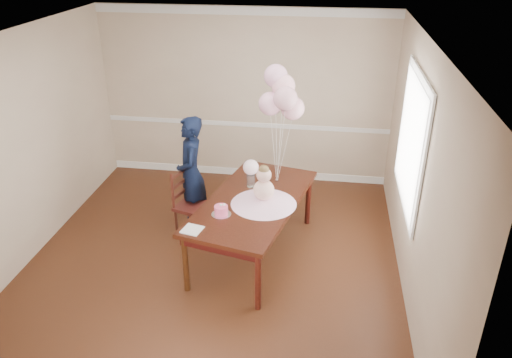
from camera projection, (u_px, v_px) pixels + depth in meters
name	position (u px, v px, depth m)	size (l,w,h in m)	color
floor	(212.00, 263.00, 6.12)	(4.50, 5.00, 0.00)	#34180D
ceiling	(202.00, 40.00, 4.91)	(4.50, 5.00, 0.02)	white
wall_back	(245.00, 97.00, 7.73)	(4.50, 0.02, 2.70)	tan
wall_front	(121.00, 320.00, 3.30)	(4.50, 0.02, 2.70)	tan
wall_left	(19.00, 152.00, 5.81)	(0.02, 5.00, 2.70)	tan
wall_right	(417.00, 177.00, 5.22)	(0.02, 5.00, 2.70)	tan
chair_rail_trim	(245.00, 124.00, 7.92)	(4.50, 0.02, 0.07)	silver
crown_molding	(244.00, 11.00, 7.15)	(4.50, 0.02, 0.12)	silver
baseboard_trim	(246.00, 172.00, 8.30)	(4.50, 0.02, 0.12)	white
window_frame	(411.00, 141.00, 5.58)	(0.02, 1.66, 1.56)	white
window_blinds	(410.00, 141.00, 5.58)	(0.01, 1.50, 1.40)	white
dining_table_top	(253.00, 201.00, 5.99)	(1.03, 2.05, 0.05)	black
table_apron	(253.00, 207.00, 6.03)	(0.92, 1.95, 0.10)	black
table_leg_fl	(186.00, 263.00, 5.52)	(0.07, 0.07, 0.72)	black
table_leg_fr	(258.00, 281.00, 5.24)	(0.07, 0.07, 0.72)	black
table_leg_bl	(250.00, 190.00, 7.09)	(0.07, 0.07, 0.72)	black
table_leg_br	(308.00, 200.00, 6.81)	(0.07, 0.07, 0.72)	black
baby_skirt	(264.00, 200.00, 5.87)	(0.78, 0.78, 0.10)	#FFBBE0
baby_torso	(264.00, 190.00, 5.81)	(0.25, 0.25, 0.25)	#FFA1BB
baby_head	(264.00, 175.00, 5.72)	(0.17, 0.17, 0.17)	beige
baby_hair	(264.00, 170.00, 5.69)	(0.12, 0.12, 0.12)	brown
cake_platter	(221.00, 214.00, 5.66)	(0.23, 0.23, 0.01)	silver
birthday_cake	(221.00, 210.00, 5.64)	(0.15, 0.15, 0.10)	#F14C80
cake_flower_a	(221.00, 205.00, 5.61)	(0.03, 0.03, 0.03)	white
cake_flower_b	(224.00, 205.00, 5.62)	(0.03, 0.03, 0.03)	white
rose_vase_near	(251.00, 181.00, 6.25)	(0.10, 0.10, 0.16)	silver
roses_near	(251.00, 167.00, 6.17)	(0.20, 0.20, 0.20)	#FBD2DC
napkin	(192.00, 230.00, 5.37)	(0.21, 0.21, 0.01)	silver
balloon_weight	(277.00, 180.00, 6.41)	(0.04, 0.04, 0.02)	silver
balloon_a	(270.00, 104.00, 5.99)	(0.29, 0.29, 0.29)	#FBB2D0
balloon_b	(285.00, 99.00, 5.84)	(0.29, 0.29, 0.29)	#E2A0B3
balloon_c	(283.00, 86.00, 5.95)	(0.29, 0.29, 0.29)	#FFB4C4
balloon_d	(276.00, 76.00, 5.95)	(0.29, 0.29, 0.29)	#F3ACCF
balloon_e	(293.00, 108.00, 6.00)	(0.29, 0.29, 0.29)	#F6AEC1
balloon_ribbon_a	(274.00, 149.00, 6.24)	(0.00, 0.00, 0.86)	white
balloon_ribbon_b	(281.00, 147.00, 6.16)	(0.00, 0.00, 0.97)	white
balloon_ribbon_c	(280.00, 141.00, 6.21)	(0.00, 0.00, 1.07)	silver
balloon_ribbon_d	(276.00, 136.00, 6.22)	(0.00, 0.00, 1.17)	white
balloon_ribbon_e	(284.00, 151.00, 6.24)	(0.00, 0.00, 0.81)	silver
dining_chair_seat	(192.00, 206.00, 6.57)	(0.39, 0.39, 0.04)	#39120F
chair_leg_fl	(176.00, 223.00, 6.60)	(0.04, 0.04, 0.39)	#33140E
chair_leg_fr	(197.00, 229.00, 6.47)	(0.04, 0.04, 0.39)	#391E0F
chair_leg_bl	(190.00, 212.00, 6.86)	(0.04, 0.04, 0.39)	#37150F
chair_leg_br	(210.00, 217.00, 6.73)	(0.04, 0.04, 0.39)	#39180F
chair_back_post_l	(173.00, 191.00, 6.40)	(0.04, 0.04, 0.50)	#3B1510
chair_back_post_r	(186.00, 181.00, 6.66)	(0.04, 0.04, 0.50)	#3B1D10
chair_slat_low	(180.00, 193.00, 6.57)	(0.03, 0.36, 0.04)	#38140F
chair_slat_mid	(179.00, 184.00, 6.51)	(0.03, 0.36, 0.04)	#39160F
chair_slat_top	(179.00, 174.00, 6.45)	(0.03, 0.36, 0.04)	#3A180F
woman	(191.00, 173.00, 6.60)	(0.57, 0.38, 1.56)	black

